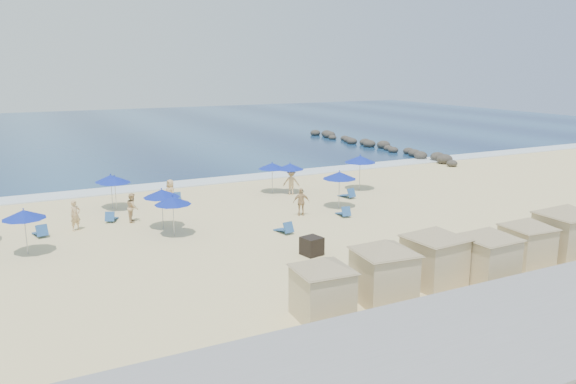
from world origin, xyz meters
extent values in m
plane|color=beige|center=(0.00, 0.00, 0.00)|extent=(160.00, 160.00, 0.00)
cube|color=navy|center=(0.00, 55.00, 0.03)|extent=(160.00, 80.00, 0.06)
cube|color=white|center=(0.00, 15.50, 0.04)|extent=(160.00, 2.50, 0.08)
cube|color=gray|center=(0.00, -13.00, 0.55)|extent=(160.00, 2.20, 1.10)
cube|color=gray|center=(0.00, -16.00, 1.16)|extent=(160.00, 4.00, 0.12)
ellipsoid|color=#2B2724|center=(23.40, 12.00, 0.28)|extent=(1.00, 1.00, 0.65)
ellipsoid|color=#2B2724|center=(23.88, 13.50, 0.41)|extent=(1.48, 1.48, 0.96)
ellipsoid|color=#2B2724|center=(24.36, 15.00, 0.39)|extent=(1.40, 1.40, 0.91)
ellipsoid|color=#2B2724|center=(23.52, 16.50, 0.36)|extent=(1.32, 1.32, 0.86)
ellipsoid|color=#2B2724|center=(24.00, 18.00, 0.34)|extent=(1.24, 1.24, 0.81)
ellipsoid|color=#2B2724|center=(24.48, 19.50, 0.32)|extent=(1.16, 1.16, 0.75)
ellipsoid|color=#2B2724|center=(23.64, 21.00, 0.30)|extent=(1.08, 1.08, 0.70)
ellipsoid|color=#2B2724|center=(24.12, 22.50, 0.28)|extent=(1.00, 1.00, 0.65)
ellipsoid|color=#2B2724|center=(24.60, 24.00, 0.41)|extent=(1.48, 1.48, 0.96)
ellipsoid|color=#2B2724|center=(23.76, 25.50, 0.39)|extent=(1.40, 1.40, 0.91)
ellipsoid|color=#2B2724|center=(24.24, 27.00, 0.36)|extent=(1.32, 1.32, 0.86)
ellipsoid|color=#2B2724|center=(23.40, 28.50, 0.34)|extent=(1.24, 1.24, 0.81)
ellipsoid|color=#2B2724|center=(23.88, 30.00, 0.32)|extent=(1.16, 1.16, 0.75)
ellipsoid|color=#2B2724|center=(24.36, 31.50, 0.30)|extent=(1.08, 1.08, 0.70)
ellipsoid|color=#2B2724|center=(23.52, 33.00, 0.28)|extent=(1.00, 1.00, 0.65)
ellipsoid|color=#2B2724|center=(24.00, 34.50, 0.41)|extent=(1.48, 1.48, 0.96)
ellipsoid|color=#2B2724|center=(24.48, 36.00, 0.39)|extent=(1.40, 1.40, 0.91)
ellipsoid|color=#2B2724|center=(23.64, 37.50, 0.36)|extent=(1.32, 1.32, 0.86)
cube|color=black|center=(-0.04, -3.49, 0.45)|extent=(1.04, 1.04, 0.89)
cube|color=#CAB48A|center=(-3.14, -9.74, 0.93)|extent=(1.98, 1.98, 1.87)
cube|color=#958361|center=(-3.14, -9.74, 1.87)|extent=(2.08, 2.08, 0.07)
pyramid|color=#958361|center=(-3.14, -9.74, 2.33)|extent=(4.08, 4.08, 0.47)
cube|color=#CAB48A|center=(-0.27, -9.55, 1.01)|extent=(2.22, 2.22, 2.02)
cube|color=#958361|center=(-0.27, -9.55, 2.02)|extent=(2.33, 2.33, 0.08)
pyramid|color=#958361|center=(-0.27, -9.55, 2.53)|extent=(4.41, 4.41, 0.51)
cube|color=#CAB48A|center=(2.61, -9.14, 1.03)|extent=(2.21, 2.21, 2.06)
cube|color=#958361|center=(2.61, -9.14, 2.06)|extent=(2.32, 2.32, 0.08)
pyramid|color=#958361|center=(2.61, -9.14, 2.57)|extent=(4.49, 4.49, 0.51)
cube|color=#CAB48A|center=(4.77, -9.97, 0.99)|extent=(2.03, 2.03, 1.98)
cube|color=#958361|center=(4.77, -9.97, 1.98)|extent=(2.14, 2.14, 0.08)
pyramid|color=#958361|center=(4.77, -9.97, 2.47)|extent=(4.34, 4.34, 0.49)
cube|color=#CAB48A|center=(7.92, -9.33, 0.93)|extent=(1.98, 1.98, 1.86)
cube|color=#958361|center=(7.92, -9.33, 1.86)|extent=(2.08, 2.08, 0.07)
pyramid|color=#958361|center=(7.92, -9.33, 2.32)|extent=(4.06, 4.06, 0.46)
cube|color=#CAB48A|center=(10.39, -9.38, 1.07)|extent=(2.23, 2.23, 2.15)
cube|color=#958361|center=(10.39, -9.38, 2.15)|extent=(2.34, 2.34, 0.09)
pyramid|color=#958361|center=(10.39, -9.38, 2.68)|extent=(4.70, 4.70, 0.54)
cylinder|color=#A5A8AD|center=(-12.36, 2.88, 0.93)|extent=(0.05, 0.05, 1.85)
cone|color=#0E2298|center=(-12.36, 2.88, 2.02)|extent=(2.05, 2.05, 0.44)
sphere|color=#0E2298|center=(-12.36, 2.88, 2.29)|extent=(0.08, 0.08, 0.08)
cylinder|color=#A5A8AD|center=(-6.86, 9.79, 0.90)|extent=(0.05, 0.05, 1.80)
cone|color=#0E2298|center=(-6.86, 9.79, 1.97)|extent=(1.99, 1.99, 0.43)
sphere|color=#0E2298|center=(-6.86, 9.79, 2.23)|extent=(0.08, 0.08, 0.08)
cylinder|color=#A5A8AD|center=(-5.14, 2.62, 0.90)|extent=(0.05, 0.05, 1.80)
cone|color=#0E2298|center=(-5.14, 2.62, 1.96)|extent=(1.99, 1.99, 0.43)
sphere|color=#0E2298|center=(-5.14, 2.62, 2.22)|extent=(0.08, 0.08, 0.08)
cylinder|color=#A5A8AD|center=(-7.00, 10.33, 0.90)|extent=(0.05, 0.05, 1.81)
cone|color=#0E2298|center=(-7.00, 10.33, 1.97)|extent=(2.00, 2.00, 0.43)
sphere|color=#0E2298|center=(-7.00, 10.33, 2.23)|extent=(0.08, 0.08, 0.08)
cylinder|color=#A5A8AD|center=(-5.30, 4.29, 0.93)|extent=(0.05, 0.05, 1.86)
cone|color=#0E2298|center=(-5.30, 4.29, 2.03)|extent=(2.06, 2.06, 0.44)
sphere|color=#0E2298|center=(-5.30, 4.29, 2.30)|extent=(0.08, 0.08, 0.08)
cylinder|color=#A5A8AD|center=(4.12, 9.68, 0.91)|extent=(0.05, 0.05, 1.81)
cone|color=#0E2298|center=(4.12, 9.68, 1.98)|extent=(2.00, 2.00, 0.43)
sphere|color=#0E2298|center=(4.12, 9.68, 2.24)|extent=(0.08, 0.08, 0.08)
cylinder|color=#A5A8AD|center=(6.07, 3.75, 0.98)|extent=(0.05, 0.05, 1.96)
cone|color=#0E2298|center=(6.07, 3.75, 2.14)|extent=(2.17, 2.17, 0.46)
sphere|color=#0E2298|center=(6.07, 3.75, 2.43)|extent=(0.08, 0.08, 0.08)
cylinder|color=#A5A8AD|center=(5.22, 8.99, 0.90)|extent=(0.05, 0.05, 1.79)
cone|color=#0E2298|center=(5.22, 8.99, 1.96)|extent=(1.98, 1.98, 0.42)
sphere|color=#0E2298|center=(5.22, 8.99, 2.21)|extent=(0.08, 0.08, 0.08)
cylinder|color=#A5A8AD|center=(10.32, 7.67, 1.05)|extent=(0.06, 0.06, 2.10)
cone|color=#0E2298|center=(10.32, 7.67, 2.30)|extent=(2.33, 2.33, 0.50)
sphere|color=#0E2298|center=(10.32, 7.67, 2.60)|extent=(0.09, 0.09, 0.09)
cube|color=#275492|center=(-11.62, 5.96, 0.17)|extent=(0.80, 1.33, 0.34)
cube|color=#275492|center=(-11.52, 5.44, 0.42)|extent=(0.64, 0.44, 0.61)
cube|color=#275492|center=(-7.59, 7.27, 0.15)|extent=(0.95, 1.27, 0.32)
cube|color=#275492|center=(-7.78, 6.83, 0.38)|extent=(0.62, 0.50, 0.56)
cube|color=#275492|center=(-2.67, 10.60, 0.15)|extent=(0.85, 1.25, 0.31)
cube|color=#275492|center=(-2.81, 10.14, 0.38)|extent=(0.61, 0.46, 0.55)
cube|color=#275492|center=(0.41, 0.50, 0.16)|extent=(0.73, 1.27, 0.33)
cube|color=#275492|center=(0.48, 0.00, 0.40)|extent=(0.61, 0.40, 0.58)
cube|color=#275492|center=(5.24, 1.98, 0.16)|extent=(0.72, 1.24, 0.32)
cube|color=#275492|center=(5.17, 1.49, 0.40)|extent=(0.59, 0.40, 0.57)
cube|color=#275492|center=(8.10, 6.01, 0.17)|extent=(0.78, 1.32, 0.34)
cube|color=#275492|center=(8.18, 5.50, 0.42)|extent=(0.63, 0.43, 0.61)
imported|color=tan|center=(-9.73, 6.12, 0.86)|extent=(0.75, 0.66, 1.72)
imported|color=tan|center=(-6.49, 6.52, 0.85)|extent=(0.84, 0.97, 1.71)
imported|color=tan|center=(3.00, 3.20, 0.86)|extent=(1.08, 0.71, 1.71)
imported|color=tan|center=(5.13, 8.64, 0.91)|extent=(1.35, 1.21, 1.81)
imported|color=tan|center=(-3.51, 9.07, 0.90)|extent=(0.75, 0.98, 1.79)
camera|label=1|loc=(-12.90, -26.10, 9.02)|focal=35.00mm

